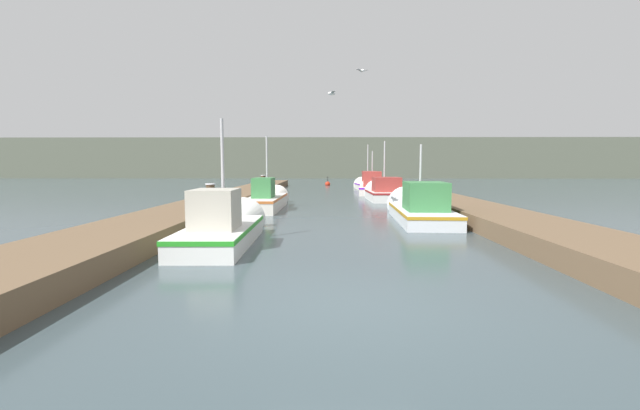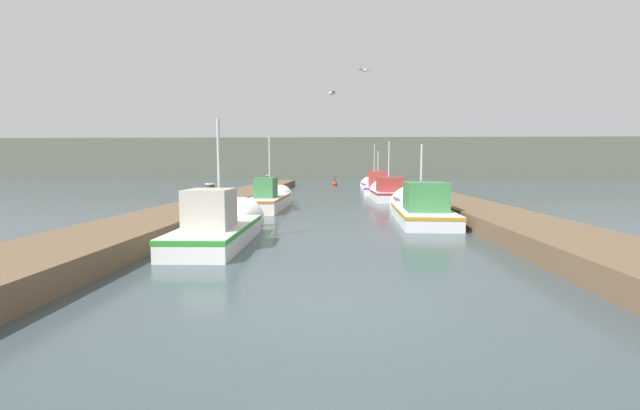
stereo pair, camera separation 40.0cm
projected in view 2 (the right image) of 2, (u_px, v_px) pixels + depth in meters
name	position (u px, v px, depth m)	size (l,w,h in m)	color
ground_plane	(330.00, 309.00, 5.90)	(200.00, 200.00, 0.00)	#38474C
dock_left	(234.00, 199.00, 22.01)	(2.35, 40.00, 0.49)	brown
dock_right	(439.00, 199.00, 21.58)	(2.35, 40.00, 0.49)	brown
distant_shore_ridge	(337.00, 159.00, 69.88)	(120.00, 16.00, 5.96)	#565B4C
fishing_boat_0	(223.00, 226.00, 11.27)	(1.60, 5.36, 3.60)	silver
fishing_boat_1	(418.00, 208.00, 15.75)	(1.95, 6.36, 3.29)	silver
fishing_boat_2	(271.00, 199.00, 19.82)	(1.45, 6.23, 3.62)	silver
fishing_boat_3	(388.00, 193.00, 24.17)	(1.92, 4.59, 3.87)	silver
fishing_boat_4	(378.00, 187.00, 29.95)	(2.26, 6.43, 3.47)	silver
fishing_boat_5	(374.00, 184.00, 34.34)	(1.99, 5.02, 4.08)	silver
mooring_piling_0	(211.00, 204.00, 14.09)	(0.32, 0.32, 1.38)	#473523
mooring_piling_1	(268.00, 186.00, 26.54)	(0.31, 0.31, 1.36)	#473523
channel_buoy	(335.00, 184.00, 41.36)	(0.48, 0.48, 0.98)	red
seagull_lead	(332.00, 93.00, 15.47)	(0.31, 0.56, 0.12)	white
seagull_1	(364.00, 70.00, 18.23)	(0.54, 0.37, 0.12)	white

